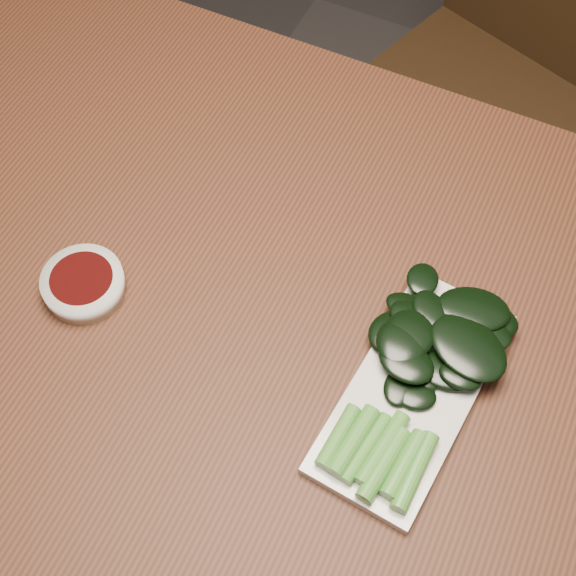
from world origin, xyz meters
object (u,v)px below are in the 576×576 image
Objects in this scene: table at (293,340)px; serving_plate at (412,392)px; chair_far at (505,80)px; sauce_bowl at (83,284)px; gai_lan at (426,359)px.

table is 4.94× the size of serving_plate.
sauce_bowl is (-0.31, -0.81, 0.28)m from chair_far.
serving_plate is at bearing 6.05° from sauce_bowl.
chair_far is 0.91m from sauce_bowl.
serving_plate is (0.08, -0.77, 0.27)m from chair_far.
chair_far reaches higher than table.
chair_far reaches higher than serving_plate.
sauce_bowl is (-0.23, -0.08, 0.09)m from table.
gai_lan is (0.39, 0.07, 0.01)m from sauce_bowl.
gai_lan is (0.08, -0.74, 0.29)m from chair_far.
table is 4.95× the size of gai_lan.
table is at bearing 18.79° from sauce_bowl.
chair_far is 0.82m from serving_plate.
chair_far is at bearing 96.04° from gai_lan.
sauce_bowl is 0.33× the size of serving_plate.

